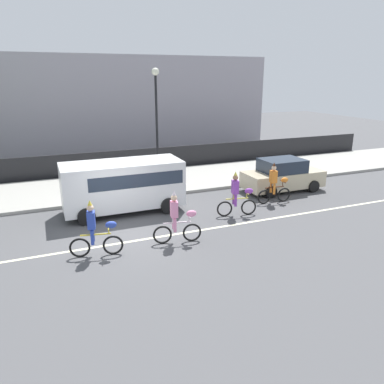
% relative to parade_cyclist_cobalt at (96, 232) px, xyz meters
% --- Properties ---
extents(ground_plane, '(80.00, 80.00, 0.00)m').
position_rel_parade_cyclist_cobalt_xyz_m(ground_plane, '(1.13, 1.17, -0.84)').
color(ground_plane, '#4C4C4F').
extents(road_centre_line, '(36.00, 0.14, 0.01)m').
position_rel_parade_cyclist_cobalt_xyz_m(road_centre_line, '(1.13, 0.67, -0.84)').
color(road_centre_line, beige).
rests_on(road_centre_line, ground).
extents(sidewalk_curb, '(60.00, 5.00, 0.15)m').
position_rel_parade_cyclist_cobalt_xyz_m(sidewalk_curb, '(1.13, 7.67, -0.77)').
color(sidewalk_curb, '#9E9B93').
rests_on(sidewalk_curb, ground).
extents(fence_line, '(40.00, 0.08, 1.40)m').
position_rel_parade_cyclist_cobalt_xyz_m(fence_line, '(1.13, 10.57, -0.14)').
color(fence_line, black).
rests_on(fence_line, ground).
extents(building_backdrop, '(28.00, 8.00, 7.06)m').
position_rel_parade_cyclist_cobalt_xyz_m(building_backdrop, '(1.67, 19.17, 2.69)').
color(building_backdrop, '#99939E').
rests_on(building_backdrop, ground).
extents(parade_cyclist_cobalt, '(1.70, 0.54, 1.92)m').
position_rel_parade_cyclist_cobalt_xyz_m(parade_cyclist_cobalt, '(0.00, 0.00, 0.00)').
color(parade_cyclist_cobalt, black).
rests_on(parade_cyclist_cobalt, ground).
extents(parade_cyclist_pink, '(1.70, 0.54, 1.92)m').
position_rel_parade_cyclist_cobalt_xyz_m(parade_cyclist_pink, '(2.78, -0.03, 0.00)').
color(parade_cyclist_pink, black).
rests_on(parade_cyclist_pink, ground).
extents(parade_cyclist_purple, '(1.70, 0.54, 1.92)m').
position_rel_parade_cyclist_cobalt_xyz_m(parade_cyclist_purple, '(6.00, 1.54, 0.00)').
color(parade_cyclist_purple, black).
rests_on(parade_cyclist_purple, ground).
extents(parade_cyclist_orange, '(1.72, 0.50, 1.92)m').
position_rel_parade_cyclist_cobalt_xyz_m(parade_cyclist_orange, '(8.41, 2.37, 0.00)').
color(parade_cyclist_orange, black).
rests_on(parade_cyclist_orange, ground).
extents(parked_van_white, '(5.00, 2.22, 2.18)m').
position_rel_parade_cyclist_cobalt_xyz_m(parked_van_white, '(1.80, 3.87, 0.44)').
color(parked_van_white, white).
rests_on(parked_van_white, ground).
extents(parked_car_beige, '(4.10, 1.92, 1.64)m').
position_rel_parade_cyclist_cobalt_xyz_m(parked_car_beige, '(9.92, 3.90, -0.06)').
color(parked_car_beige, beige).
rests_on(parked_car_beige, ground).
extents(street_lamp_post, '(0.36, 0.36, 5.86)m').
position_rel_parade_cyclist_cobalt_xyz_m(street_lamp_post, '(4.19, 6.77, 3.15)').
color(street_lamp_post, black).
rests_on(street_lamp_post, sidewalk_curb).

